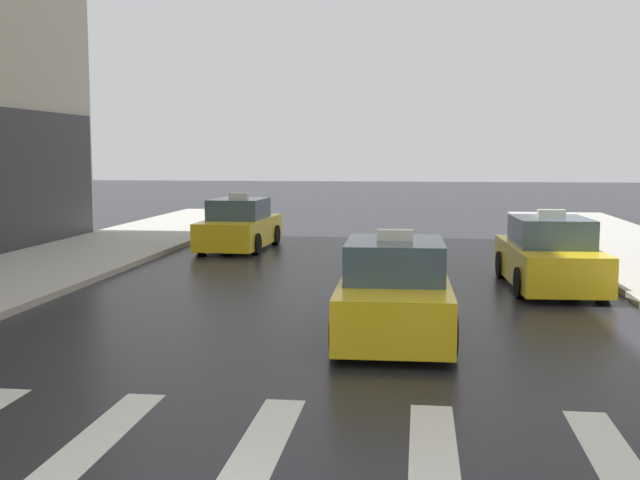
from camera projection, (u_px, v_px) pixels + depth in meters
crosswalk_markings at (264, 440)px, 8.42m from camera, size 11.30×2.80×0.01m
taxi_lead at (394, 293)px, 13.26m from camera, size 2.00×4.57×1.80m
taxi_second at (549, 256)px, 17.88m from camera, size 2.08×4.61×1.80m
taxi_third at (240, 226)px, 25.15m from camera, size 2.05×4.60×1.80m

